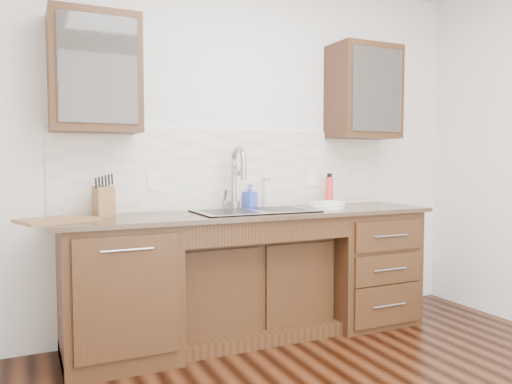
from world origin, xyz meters
name	(u,v)px	position (x,y,z in m)	size (l,w,h in m)	color
wall_back	(234,150)	(0.00, 1.80, 1.35)	(4.00, 0.10, 2.70)	silver
base_cabinet_left	(118,291)	(-0.95, 1.44, 0.44)	(0.70, 0.62, 0.88)	#593014
base_cabinet_center	(249,286)	(0.00, 1.53, 0.35)	(1.20, 0.44, 0.70)	#593014
base_cabinet_right	(362,265)	(0.95, 1.44, 0.44)	(0.70, 0.62, 0.88)	#593014
countertop	(255,214)	(0.00, 1.43, 0.90)	(2.70, 0.65, 0.03)	#84705B
backsplash	(237,169)	(0.00, 1.74, 1.21)	(2.70, 0.02, 0.59)	beige
sink	(255,224)	(0.00, 1.41, 0.83)	(0.84, 0.46, 0.19)	#9E9EA5
faucet	(234,182)	(-0.07, 1.64, 1.11)	(0.04, 0.04, 0.40)	#999993
filter_tap	(264,192)	(0.18, 1.65, 1.03)	(0.02, 0.02, 0.24)	#999993
upper_cabinet_left	(95,73)	(-1.05, 1.58, 1.83)	(0.55, 0.34, 0.75)	#593014
upper_cabinet_right	(363,92)	(1.05, 1.58, 1.83)	(0.55, 0.34, 0.75)	#593014
outlet_left	(153,182)	(-0.65, 1.73, 1.12)	(0.08, 0.01, 0.12)	white
outlet_right	(311,179)	(0.65, 1.73, 1.12)	(0.08, 0.01, 0.12)	white
soap_bottle	(250,196)	(0.08, 1.68, 1.00)	(0.08, 0.08, 0.18)	blue
water_bottle	(329,191)	(0.74, 1.60, 1.02)	(0.06, 0.06, 0.23)	red
plate	(329,208)	(0.58, 1.37, 0.92)	(0.23, 0.23, 0.01)	white
dish_towel	(328,204)	(0.62, 1.44, 0.94)	(0.22, 0.16, 0.04)	white
knife_block	(104,202)	(-1.01, 1.55, 1.01)	(0.11, 0.17, 0.19)	brown
cutting_board	(57,220)	(-1.30, 1.38, 0.92)	(0.42, 0.30, 0.02)	brown
cup_left_a	(85,81)	(-1.11, 1.58, 1.77)	(0.12, 0.12, 0.10)	silver
cup_left_b	(107,82)	(-0.98, 1.58, 1.78)	(0.11, 0.11, 0.10)	white
cup_right_a	(350,98)	(0.92, 1.58, 1.77)	(0.12, 0.12, 0.09)	white
cup_right_b	(370,99)	(1.11, 1.58, 1.78)	(0.11, 0.11, 0.10)	white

